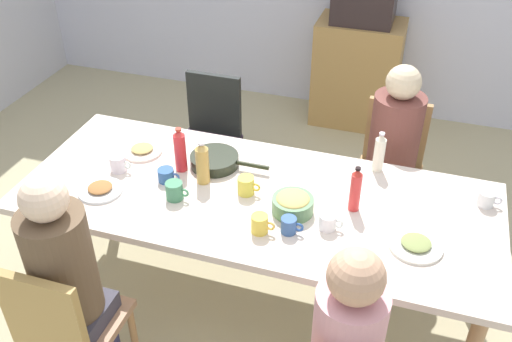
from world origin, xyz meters
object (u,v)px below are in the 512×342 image
Objects in this scene: person_3 at (66,274)px; bottle_1 at (379,153)px; dining_table at (256,205)px; chair_1 at (210,132)px; microwave at (364,4)px; cup_5 at (118,163)px; bottle_0 at (355,190)px; cup_1 at (487,199)px; cup_2 at (166,175)px; bottle_3 at (202,163)px; person_0 at (394,142)px; chair_3 at (65,326)px; cup_6 at (328,222)px; bowl_0 at (293,204)px; chair_0 at (391,163)px; cup_4 at (289,225)px; bottle_2 at (180,150)px; serving_pan at (215,160)px; side_cabinet at (357,73)px; cup_3 at (260,224)px; plate_1 at (100,189)px; plate_0 at (416,245)px; cup_0 at (175,191)px; cup_7 at (246,186)px.

bottle_1 is at bearing 45.65° from person_3.
dining_table is 2.73× the size of chair_1.
microwave is (-0.39, 1.84, 0.18)m from bottle_1.
person_3 is (-0.00, -1.66, 0.24)m from chair_1.
cup_5 is at bearing 102.06° from person_3.
cup_1 is at bearing 20.53° from bottle_0.
bottle_0 is 0.52× the size of microwave.
cup_1 is (1.73, 1.06, 0.04)m from person_3.
chair_1 is 0.71× the size of person_3.
microwave is (0.66, 2.28, 0.25)m from cup_2.
cup_2 is 0.50× the size of bottle_3.
dining_table is at bearing 3.23° from cup_2.
person_0 is 1.35× the size of chair_3.
person_0 is 10.26× the size of cup_6.
bowl_0 is 0.31m from bottle_0.
chair_0 is 1.20m from cup_4.
serving_pan is at bearing 31.44° from bottle_2.
bottle_0 is at bearing -81.69° from side_cabinet.
dining_table is 20.80× the size of cup_6.
bottle_2 is at bearing 147.41° from cup_3.
serving_pan is 0.81m from bottle_0.
bottle_3 reaches higher than cup_2.
cup_2 is 0.99m from bottle_0.
plate_1 is at bearing -146.34° from cup_2.
person_0 is 11.02× the size of cup_4.
plate_0 is 0.72m from cup_3.
bottle_2 is at bearing 176.72° from bottle_0.
chair_0 reaches higher than cup_2.
bottle_3 is at bearing 15.87° from cup_2.
microwave reaches higher than cup_0.
cup_4 is at bearing -37.62° from cup_7.
cup_0 is 1.10m from bottle_1.
cup_0 reaches higher than serving_pan.
cup_6 is (-0.72, -0.42, -0.00)m from cup_1.
plate_0 is at bearing -78.93° from chair_0.
cup_1 is (0.51, -0.51, 0.07)m from person_0.
chair_0 is 7.57× the size of cup_1.
microwave reaches higher than cup_1.
chair_0 is 1.28m from cup_3.
serving_pan is at bearing -102.81° from microwave.
plate_1 is 0.88× the size of bottle_2.
bottle_1 is at bearing -78.06° from side_cabinet.
cup_0 is at bearing -172.37° from bowl_0.
side_cabinet reaches higher than bowl_0.
microwave reaches higher than chair_0.
plate_1 is 2.67m from side_cabinet.
cup_3 is 0.31m from cup_7.
cup_2 is at bearing -176.97° from cup_7.
plate_0 is 0.38m from bottle_0.
person_3 is 10.40× the size of cup_2.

